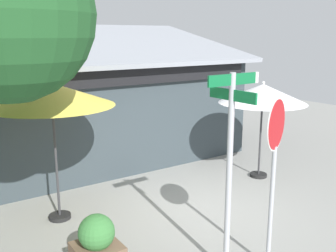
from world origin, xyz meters
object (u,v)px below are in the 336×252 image
(patio_umbrella_mustard_left, at_px, (52,95))
(sidewalk_planter, at_px, (97,246))
(street_sign_post, at_px, (230,155))
(stop_sign, at_px, (275,151))
(patio_umbrella_ivory_center, at_px, (263,94))

(patio_umbrella_mustard_left, height_order, sidewalk_planter, patio_umbrella_mustard_left)
(sidewalk_planter, bearing_deg, street_sign_post, -35.50)
(patio_umbrella_mustard_left, distance_m, sidewalk_planter, 2.96)
(stop_sign, distance_m, patio_umbrella_mustard_left, 4.20)
(stop_sign, xyz_separation_m, patio_umbrella_mustard_left, (-2.18, 3.53, 0.59))
(stop_sign, relative_size, patio_umbrella_mustard_left, 0.97)
(street_sign_post, distance_m, patio_umbrella_mustard_left, 3.65)
(stop_sign, bearing_deg, patio_umbrella_ivory_center, 44.97)
(patio_umbrella_mustard_left, relative_size, sidewalk_planter, 3.02)
(street_sign_post, distance_m, patio_umbrella_ivory_center, 4.50)
(street_sign_post, distance_m, stop_sign, 0.70)
(street_sign_post, height_order, patio_umbrella_ivory_center, street_sign_post)
(street_sign_post, height_order, patio_umbrella_mustard_left, street_sign_post)
(patio_umbrella_mustard_left, height_order, patio_umbrella_ivory_center, patio_umbrella_mustard_left)
(street_sign_post, relative_size, patio_umbrella_ivory_center, 1.24)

